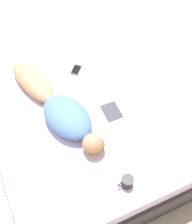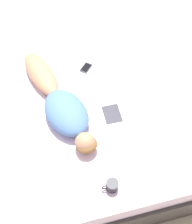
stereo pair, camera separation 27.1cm
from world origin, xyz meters
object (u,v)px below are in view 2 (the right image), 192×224
Objects in this scene: person at (60,103)px; coffee_mug at (112,185)px; open_magazine at (124,112)px; cell_phone at (86,68)px.

coffee_mug is at bearing 90.24° from person.
person is 2.72× the size of open_magazine.
coffee_mug is at bearing 127.98° from cell_phone.
cell_phone is (-0.09, -1.24, -0.04)m from coffee_mug.
open_magazine is 3.09× the size of cell_phone.
coffee_mug is (0.30, 0.65, 0.05)m from open_magazine.
person is 9.79× the size of coffee_mug.
cell_phone is at bearing -69.86° from open_magazine.
person is at bearing -73.94° from coffee_mug.
coffee_mug is (-0.24, 0.82, -0.04)m from person.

